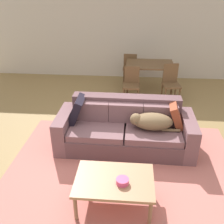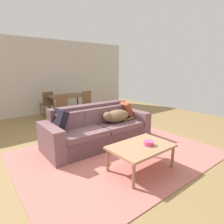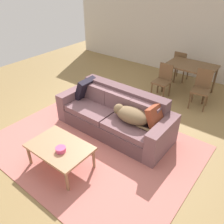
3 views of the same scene
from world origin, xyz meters
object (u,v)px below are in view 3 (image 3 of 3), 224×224
at_px(dining_table, 191,68).
at_px(throw_pillow_by_left_arm, 85,88).
at_px(couch, 116,116).
at_px(coffee_table, 60,148).
at_px(dining_chair_near_left, 163,79).
at_px(throw_pillow_by_right_arm, 157,117).
at_px(dining_chair_near_right, 202,87).
at_px(bowl_on_coffee_table, 61,149).
at_px(dining_chair_far_left, 180,65).
at_px(dog_on_left_cushion, 131,115).

bearing_deg(dining_table, throw_pillow_by_left_arm, -119.68).
relative_size(couch, coffee_table, 2.34).
bearing_deg(dining_chair_near_left, throw_pillow_by_right_arm, -66.01).
bearing_deg(dining_table, dining_chair_near_right, -46.74).
bearing_deg(dining_table, couch, -101.84).
bearing_deg(bowl_on_coffee_table, dining_chair_near_right, 73.76).
bearing_deg(bowl_on_coffee_table, dining_chair_near_left, 88.93).
height_order(dining_table, dining_chair_far_left, dining_chair_far_left).
distance_m(coffee_table, dining_chair_far_left, 4.53).
relative_size(throw_pillow_by_right_arm, dining_chair_near_left, 0.49).
bearing_deg(dining_chair_far_left, dining_table, 132.01).
xyz_separation_m(coffee_table, dining_chair_near_right, (1.12, 3.41, 0.12)).
bearing_deg(throw_pillow_by_left_arm, throw_pillow_by_right_arm, -0.72).
distance_m(dog_on_left_cushion, dining_chair_near_left, 2.08).
distance_m(coffee_table, dining_chair_near_left, 3.32).
xyz_separation_m(bowl_on_coffee_table, dining_chair_far_left, (0.01, 4.60, 0.02)).
bearing_deg(bowl_on_coffee_table, throw_pillow_by_left_arm, 120.14).
bearing_deg(coffee_table, dog_on_left_cushion, 67.57).
xyz_separation_m(throw_pillow_by_left_arm, coffee_table, (0.78, -1.47, -0.27)).
height_order(throw_pillow_by_right_arm, dining_table, throw_pillow_by_right_arm).
distance_m(throw_pillow_by_right_arm, coffee_table, 1.76).
xyz_separation_m(bowl_on_coffee_table, dining_table, (0.51, 4.00, 0.23)).
xyz_separation_m(throw_pillow_by_right_arm, dining_table, (-0.34, 2.49, 0.06)).
xyz_separation_m(throw_pillow_by_left_arm, dining_table, (1.41, 2.47, 0.04)).
bearing_deg(dining_chair_near_right, dining_chair_far_left, 123.53).
bearing_deg(couch, bowl_on_coffee_table, -88.64).
bearing_deg(dining_chair_near_right, throw_pillow_by_left_arm, -142.77).
bearing_deg(dining_chair_near_left, bowl_on_coffee_table, -90.13).
bearing_deg(dining_chair_near_left, couch, -91.44).
bearing_deg(throw_pillow_by_left_arm, dining_chair_near_right, 45.55).
bearing_deg(dining_table, dining_chair_near_left, -126.18).
height_order(dining_chair_near_right, dining_chair_far_left, dining_chair_near_right).
height_order(dining_table, dining_chair_near_right, dining_chair_near_right).
bearing_deg(dog_on_left_cushion, coffee_table, -111.70).
relative_size(dog_on_left_cushion, dining_table, 0.70).
xyz_separation_m(dining_table, dining_chair_near_left, (-0.45, -0.62, -0.22)).
relative_size(bowl_on_coffee_table, dining_chair_near_left, 0.19).
xyz_separation_m(throw_pillow_by_right_arm, dining_chair_far_left, (-0.85, 3.08, -0.15)).
distance_m(throw_pillow_by_left_arm, dining_table, 2.84).
height_order(dog_on_left_cushion, dining_chair_far_left, dining_chair_far_left).
bearing_deg(couch, throw_pillow_by_right_arm, 3.67).
xyz_separation_m(throw_pillow_by_right_arm, coffee_table, (-0.97, -1.45, -0.25)).
height_order(throw_pillow_by_left_arm, dining_chair_near_left, throw_pillow_by_left_arm).
distance_m(throw_pillow_by_right_arm, bowl_on_coffee_table, 1.75).
distance_m(couch, dining_table, 2.61).
distance_m(dog_on_left_cushion, dining_chair_near_right, 2.21).
xyz_separation_m(throw_pillow_by_right_arm, bowl_on_coffee_table, (-0.86, -1.51, -0.17)).
bearing_deg(dining_chair_near_right, throw_pillow_by_right_arm, -102.75).
distance_m(throw_pillow_by_left_arm, bowl_on_coffee_table, 1.78).
relative_size(bowl_on_coffee_table, dining_table, 0.14).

